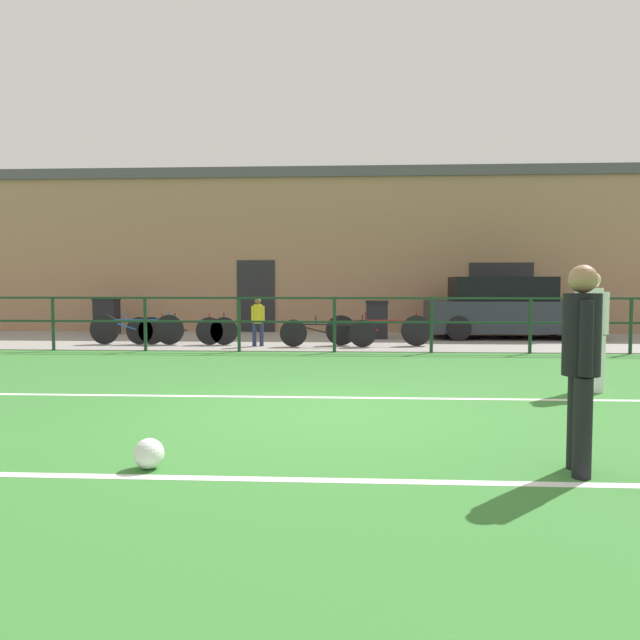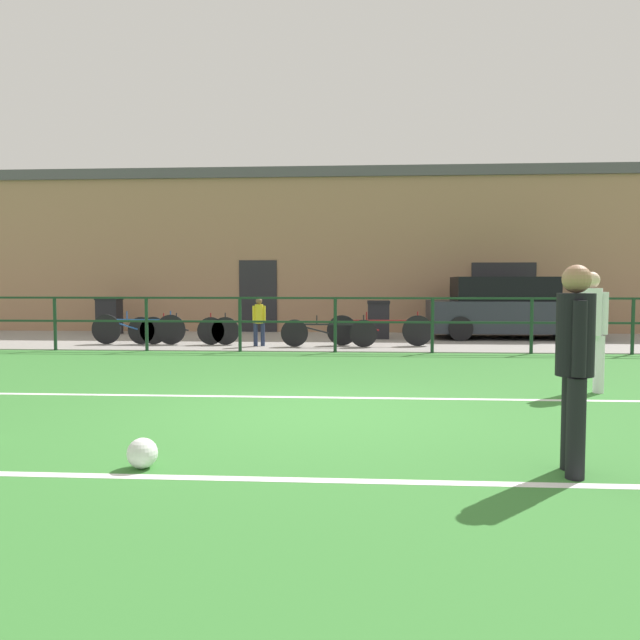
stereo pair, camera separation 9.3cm
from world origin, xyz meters
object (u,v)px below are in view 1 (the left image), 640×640
Objects in this scene: player_goalkeeper at (581,356)px; bicycle_parked_3 at (378,330)px; soccer_ball_spare at (149,454)px; trash_bin_0 at (107,316)px; spectator_child at (258,319)px; bicycle_parked_4 at (188,330)px; bicycle_parked_1 at (174,330)px; parked_car_red at (507,309)px; bicycle_parked_2 at (328,333)px; trash_bin_1 at (377,319)px; player_striker at (591,324)px; bicycle_parked_0 at (137,329)px.

player_goalkeeper reaches higher than bicycle_parked_3.
trash_bin_0 is (-5.27, 12.04, 0.42)m from soccer_ball_spare.
bicycle_parked_4 is (-1.67, 0.24, -0.28)m from spectator_child.
bicycle_parked_1 is (-2.56, 9.30, 0.23)m from soccer_ball_spare.
parked_car_red reaches higher than bicycle_parked_2.
player_striker is at bearing -71.44° from trash_bin_1.
trash_bin_1 is at bearing -6.91° from trash_bin_0.
player_striker is 0.68× the size of bicycle_parked_4.
bicycle_parked_1 is 0.97× the size of bicycle_parked_4.
bicycle_parked_2 is at bearing -163.53° from bicycle_parked_3.
trash_bin_1 is at bearing 22.57° from bicycle_parked_4.
trash_bin_0 is (-9.96, 8.42, -0.36)m from player_striker.
soccer_ball_spare is at bearing 44.59° from player_striker.
trash_bin_1 is at bearing 61.74° from bicycle_parked_2.
soccer_ball_spare is 0.10× the size of bicycle_parked_1.
player_striker reaches higher than trash_bin_1.
bicycle_parked_1 is at bearing -45.25° from trash_bin_0.
parked_car_red is at bearing 64.28° from soccer_ball_spare.
trash_bin_0 is (-7.41, 2.74, 0.16)m from bicycle_parked_3.
bicycle_parked_2 is (1.00, 8.97, 0.22)m from soccer_ball_spare.
player_striker is 1.54× the size of trash_bin_0.
trash_bin_0 is at bearing 134.75° from bicycle_parked_1.
trash_bin_1 reaches higher than bicycle_parked_3.
player_goalkeeper reaches higher than trash_bin_1.
player_striker is 8.99m from bicycle_parked_4.
parked_car_red is at bearing -3.00° from trash_bin_0.
player_striker is at bearing 37.63° from soccer_ball_spare.
bicycle_parked_1 is 3.57m from bicycle_parked_2.
parked_car_red is at bearing -166.92° from spectator_child.
player_goalkeeper is 3.82m from player_striker.
trash_bin_0 is 7.49m from trash_bin_1.
bicycle_parked_2 is 2.08× the size of trash_bin_0.
trash_bin_1 is (5.60, 1.86, 0.13)m from bicycle_parked_0.
bicycle_parked_2 is (-3.69, 5.35, -0.56)m from player_striker.
soccer_ball_spare is 9.65m from bicycle_parked_1.
parked_car_red is at bearing 15.02° from bicycle_parked_1.
soccer_ball_spare is 0.23× the size of trash_bin_0.
trash_bin_1 is at bearing 14.98° from player_goalkeeper.
player_striker is 0.71× the size of bicycle_parked_0.
bicycle_parked_2 is 2.21× the size of trash_bin_1.
bicycle_parked_2 is 3.26m from bicycle_parked_4.
soccer_ball_spare is 9.55m from bicycle_parked_3.
bicycle_parked_4 is at bearing -164.41° from parked_car_red.
player_goalkeeper is 1.62× the size of trash_bin_1.
soccer_ball_spare is at bearing -76.41° from bicycle_parked_4.
soccer_ball_spare is 0.10× the size of bicycle_parked_4.
parked_car_red reaches higher than trash_bin_0.
spectator_child is 5.56m from trash_bin_0.
bicycle_parked_3 is at bearing 77.09° from soccer_ball_spare.
bicycle_parked_4 is at bearing -180.00° from bicycle_parked_3.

